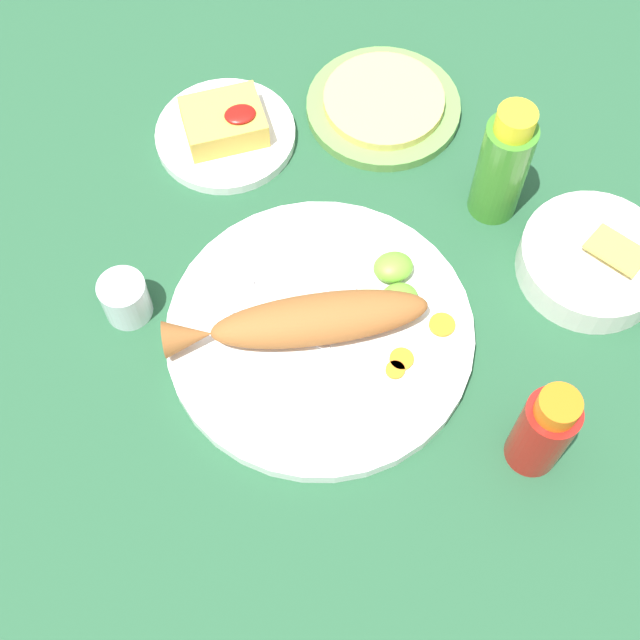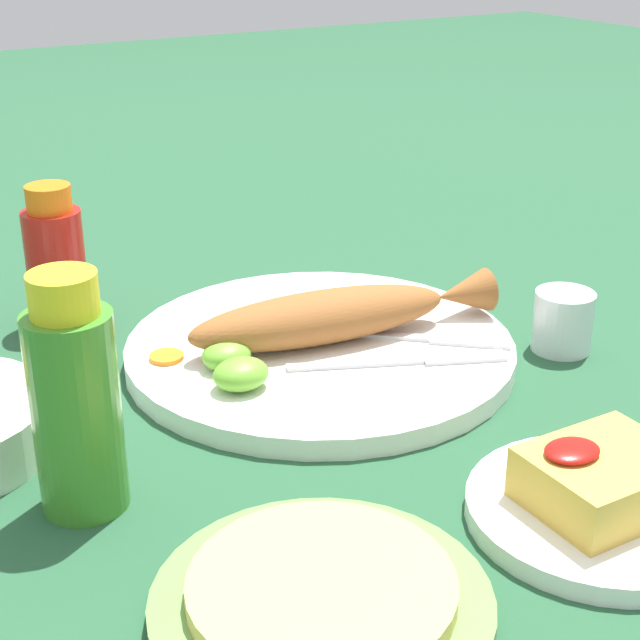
% 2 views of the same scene
% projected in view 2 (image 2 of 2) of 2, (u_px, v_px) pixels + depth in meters
% --- Properties ---
extents(ground_plane, '(4.00, 4.00, 0.00)m').
position_uv_depth(ground_plane, '(320.00, 359.00, 0.87)').
color(ground_plane, '#235133').
extents(main_plate, '(0.34, 0.34, 0.02)m').
position_uv_depth(main_plate, '(320.00, 350.00, 0.86)').
color(main_plate, white).
rests_on(main_plate, ground_plane).
extents(fried_fish, '(0.29, 0.09, 0.05)m').
position_uv_depth(fried_fish, '(338.00, 314.00, 0.85)').
color(fried_fish, '#935628').
rests_on(fried_fish, main_plate).
extents(fork_near, '(0.15, 0.13, 0.00)m').
position_uv_depth(fork_near, '(419.00, 338.00, 0.86)').
color(fork_near, silver).
rests_on(fork_near, main_plate).
extents(fork_far, '(0.18, 0.08, 0.00)m').
position_uv_depth(fork_far, '(413.00, 361.00, 0.82)').
color(fork_far, silver).
rests_on(fork_far, main_plate).
extents(carrot_slice_near, '(0.02, 0.02, 0.00)m').
position_uv_depth(carrot_slice_near, '(220.00, 325.00, 0.88)').
color(carrot_slice_near, orange).
rests_on(carrot_slice_near, main_plate).
extents(carrot_slice_mid, '(0.03, 0.03, 0.00)m').
position_uv_depth(carrot_slice_mid, '(214.00, 332.00, 0.87)').
color(carrot_slice_mid, orange).
rests_on(carrot_slice_mid, main_plate).
extents(carrot_slice_far, '(0.03, 0.03, 0.00)m').
position_uv_depth(carrot_slice_far, '(167.00, 357.00, 0.82)').
color(carrot_slice_far, orange).
rests_on(carrot_slice_far, main_plate).
extents(lime_wedge_main, '(0.04, 0.04, 0.02)m').
position_uv_depth(lime_wedge_main, '(227.00, 355.00, 0.80)').
color(lime_wedge_main, '#6BB233').
rests_on(lime_wedge_main, main_plate).
extents(lime_wedge_side, '(0.05, 0.04, 0.03)m').
position_uv_depth(lime_wedge_side, '(241.00, 374.00, 0.77)').
color(lime_wedge_side, '#6BB233').
rests_on(lime_wedge_side, main_plate).
extents(hot_sauce_bottle_red, '(0.05, 0.05, 0.14)m').
position_uv_depth(hot_sauce_bottle_red, '(56.00, 261.00, 0.91)').
color(hot_sauce_bottle_red, '#B21914').
rests_on(hot_sauce_bottle_red, ground_plane).
extents(hot_sauce_bottle_green, '(0.06, 0.06, 0.17)m').
position_uv_depth(hot_sauce_bottle_green, '(76.00, 402.00, 0.63)').
color(hot_sauce_bottle_green, '#3D8428').
rests_on(hot_sauce_bottle_green, ground_plane).
extents(salt_cup, '(0.05, 0.05, 0.05)m').
position_uv_depth(salt_cup, '(562.00, 325.00, 0.87)').
color(salt_cup, silver).
rests_on(salt_cup, ground_plane).
extents(side_plate_fries, '(0.18, 0.18, 0.01)m').
position_uv_depth(side_plate_fries, '(600.00, 511.00, 0.64)').
color(side_plate_fries, white).
rests_on(side_plate_fries, ground_plane).
extents(fries_pile, '(0.10, 0.08, 0.04)m').
position_uv_depth(fries_pile, '(603.00, 478.00, 0.63)').
color(fries_pile, gold).
rests_on(fries_pile, side_plate_fries).
extents(tortilla_plate, '(0.20, 0.20, 0.01)m').
position_uv_depth(tortilla_plate, '(322.00, 606.00, 0.56)').
color(tortilla_plate, '#6B9E4C').
rests_on(tortilla_plate, ground_plane).
extents(tortilla_stack, '(0.15, 0.15, 0.01)m').
position_uv_depth(tortilla_stack, '(322.00, 588.00, 0.55)').
color(tortilla_stack, '#E0C666').
rests_on(tortilla_stack, tortilla_plate).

